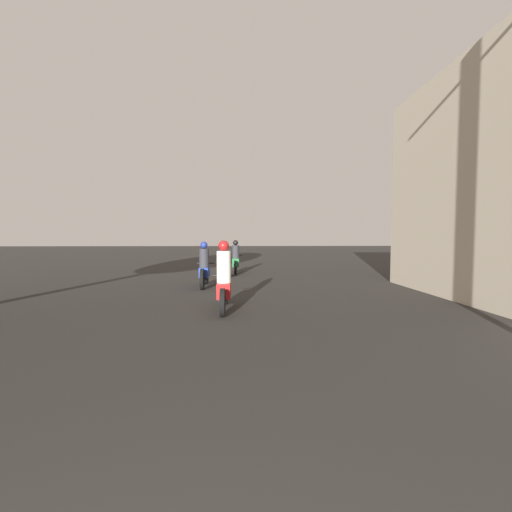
% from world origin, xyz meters
% --- Properties ---
extents(motorcycle_red, '(0.60, 1.95, 1.60)m').
position_xyz_m(motorcycle_red, '(-0.02, 7.69, 0.64)').
color(motorcycle_red, black).
rests_on(motorcycle_red, ground_plane).
extents(motorcycle_blue, '(0.60, 1.97, 1.52)m').
position_xyz_m(motorcycle_blue, '(-0.86, 11.37, 0.62)').
color(motorcycle_blue, black).
rests_on(motorcycle_blue, ground_plane).
extents(motorcycle_green, '(0.60, 1.97, 1.52)m').
position_xyz_m(motorcycle_green, '(0.13, 15.52, 0.61)').
color(motorcycle_green, black).
rests_on(motorcycle_green, ground_plane).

